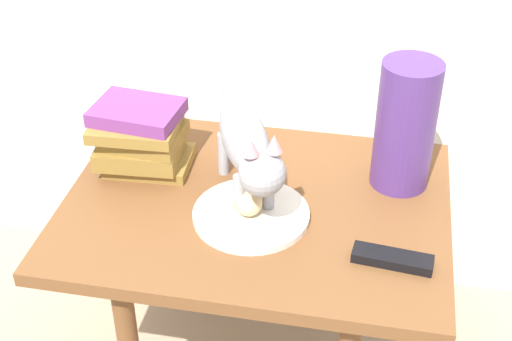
# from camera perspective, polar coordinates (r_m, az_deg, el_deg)

# --- Properties ---
(side_table) EXTENTS (0.80, 0.60, 0.52)m
(side_table) POSITION_cam_1_polar(r_m,az_deg,el_deg) (1.56, 0.00, -4.48)
(side_table) COLOR brown
(side_table) RESTS_ON ground
(plate) EXTENTS (0.24, 0.24, 0.01)m
(plate) POSITION_cam_1_polar(r_m,az_deg,el_deg) (1.48, -0.45, -3.46)
(plate) COLOR silver
(plate) RESTS_ON side_table
(bread_roll) EXTENTS (0.08, 0.10, 0.05)m
(bread_roll) POSITION_cam_1_polar(r_m,az_deg,el_deg) (1.46, -0.67, -2.38)
(bread_roll) COLOR #E0BC7A
(bread_roll) RESTS_ON plate
(cat) EXTENTS (0.23, 0.44, 0.23)m
(cat) POSITION_cam_1_polar(r_m,az_deg,el_deg) (1.45, -0.67, 1.97)
(cat) COLOR #99999E
(cat) RESTS_ON side_table
(book_stack) EXTENTS (0.21, 0.17, 0.15)m
(book_stack) POSITION_cam_1_polar(r_m,az_deg,el_deg) (1.60, -8.97, 2.54)
(book_stack) COLOR olive
(book_stack) RESTS_ON side_table
(green_vase) EXTENTS (0.12, 0.12, 0.28)m
(green_vase) POSITION_cam_1_polar(r_m,az_deg,el_deg) (1.53, 11.59, 3.45)
(green_vase) COLOR #4C2D72
(green_vase) RESTS_ON side_table
(tv_remote) EXTENTS (0.15, 0.06, 0.02)m
(tv_remote) POSITION_cam_1_polar(r_m,az_deg,el_deg) (1.39, 10.60, -6.78)
(tv_remote) COLOR black
(tv_remote) RESTS_ON side_table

